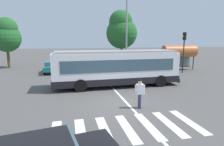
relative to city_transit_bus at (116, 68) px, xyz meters
name	(u,v)px	position (x,y,z in m)	size (l,w,h in m)	color
ground_plane	(119,103)	(-0.94, -4.49, -1.59)	(160.00, 160.00, 0.00)	#514F4C
city_transit_bus	(116,68)	(0.00, 0.00, 0.00)	(10.84, 2.81, 3.06)	black
pedestrian_crossing_street	(140,92)	(-0.02, -5.60, -0.62)	(0.57, 0.33, 1.72)	#333856
parked_car_teal	(52,66)	(-5.90, 8.50, -0.82)	(1.96, 4.54, 1.35)	black
parked_car_red	(74,65)	(-3.25, 8.62, -0.82)	(2.07, 4.60, 1.35)	black
parked_car_white	(96,65)	(-0.57, 8.64, -0.82)	(1.97, 4.55, 1.35)	black
parked_car_charcoal	(116,64)	(2.17, 8.57, -0.82)	(2.05, 4.59, 1.35)	black
traffic_light_far_corner	(184,46)	(9.48, 4.71, 1.64)	(0.33, 0.32, 4.83)	#28282B
bus_stop_shelter	(179,52)	(10.20, 6.76, 0.83)	(4.50, 1.54, 3.25)	#28282B
twin_arm_street_lamp	(127,23)	(2.83, 6.32, 4.24)	(4.84, 0.32, 9.51)	#939399
background_tree_left	(7,35)	(-12.12, 13.62, 2.99)	(3.85, 3.85, 6.98)	brown
background_tree_right	(121,30)	(4.71, 15.22, 3.94)	(5.09, 5.09, 8.70)	brown
crosswalk_painted_stripes	(127,128)	(-1.50, -7.92, -1.58)	(6.75, 2.93, 0.01)	silver
lane_center_line	(118,94)	(-0.47, -2.49, -1.58)	(0.16, 24.00, 0.01)	silver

